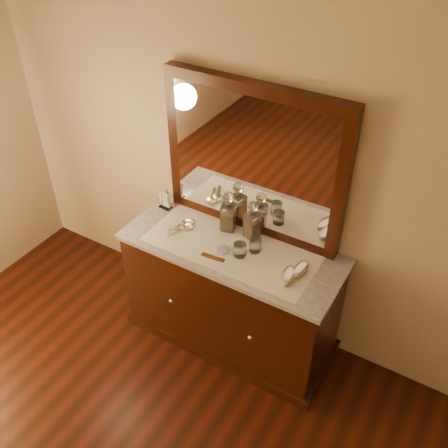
# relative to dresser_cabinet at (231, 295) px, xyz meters

# --- Properties ---
(dresser_cabinet) EXTENTS (1.40, 0.55, 0.82)m
(dresser_cabinet) POSITION_rel_dresser_cabinet_xyz_m (0.00, 0.00, 0.00)
(dresser_cabinet) COLOR black
(dresser_cabinet) RESTS_ON floor
(dresser_plinth) EXTENTS (1.46, 0.59, 0.08)m
(dresser_plinth) POSITION_rel_dresser_cabinet_xyz_m (0.00, 0.00, -0.37)
(dresser_plinth) COLOR black
(dresser_plinth) RESTS_ON floor
(knob_left) EXTENTS (0.04, 0.04, 0.04)m
(knob_left) POSITION_rel_dresser_cabinet_xyz_m (-0.30, -0.28, 0.04)
(knob_left) COLOR silver
(knob_left) RESTS_ON dresser_cabinet
(knob_right) EXTENTS (0.04, 0.04, 0.04)m
(knob_right) POSITION_rel_dresser_cabinet_xyz_m (0.30, -0.28, 0.04)
(knob_right) COLOR silver
(knob_right) RESTS_ON dresser_cabinet
(marble_top) EXTENTS (1.44, 0.59, 0.03)m
(marble_top) POSITION_rel_dresser_cabinet_xyz_m (0.00, 0.00, 0.42)
(marble_top) COLOR silver
(marble_top) RESTS_ON dresser_cabinet
(mirror_frame) EXTENTS (1.20, 0.08, 1.00)m
(mirror_frame) POSITION_rel_dresser_cabinet_xyz_m (0.00, 0.25, 0.94)
(mirror_frame) COLOR black
(mirror_frame) RESTS_ON marble_top
(mirror_glass) EXTENTS (1.06, 0.01, 0.86)m
(mirror_glass) POSITION_rel_dresser_cabinet_xyz_m (0.00, 0.21, 0.94)
(mirror_glass) COLOR white
(mirror_glass) RESTS_ON marble_top
(lace_runner) EXTENTS (1.10, 0.45, 0.00)m
(lace_runner) POSITION_rel_dresser_cabinet_xyz_m (0.00, -0.02, 0.44)
(lace_runner) COLOR white
(lace_runner) RESTS_ON marble_top
(pin_dish) EXTENTS (0.11, 0.11, 0.01)m
(pin_dish) POSITION_rel_dresser_cabinet_xyz_m (-0.03, -0.06, 0.45)
(pin_dish) COLOR silver
(pin_dish) RESTS_ON lace_runner
(comb) EXTENTS (0.16, 0.04, 0.01)m
(comb) POSITION_rel_dresser_cabinet_xyz_m (-0.05, -0.16, 0.45)
(comb) COLOR brown
(comb) RESTS_ON lace_runner
(napkin_rack) EXTENTS (0.09, 0.06, 0.14)m
(napkin_rack) POSITION_rel_dresser_cabinet_xyz_m (-0.61, 0.13, 0.49)
(napkin_rack) COLOR black
(napkin_rack) RESTS_ON marble_top
(decanter_left) EXTENTS (0.11, 0.11, 0.29)m
(decanter_left) POSITION_rel_dresser_cabinet_xyz_m (-0.11, 0.14, 0.56)
(decanter_left) COLOR #8C5314
(decanter_left) RESTS_ON lace_runner
(decanter_right) EXTENTS (0.11, 0.11, 0.28)m
(decanter_right) POSITION_rel_dresser_cabinet_xyz_m (0.06, 0.15, 0.55)
(decanter_right) COLOR #8C5314
(decanter_right) RESTS_ON lace_runner
(brush_near) EXTENTS (0.11, 0.18, 0.05)m
(brush_near) POSITION_rel_dresser_cabinet_xyz_m (0.43, -0.09, 0.47)
(brush_near) COLOR tan
(brush_near) RESTS_ON lace_runner
(brush_far) EXTENTS (0.08, 0.17, 0.05)m
(brush_far) POSITION_rel_dresser_cabinet_xyz_m (0.47, -0.00, 0.47)
(brush_far) COLOR tan
(brush_far) RESTS_ON lace_runner
(hand_mirror_outer) EXTENTS (0.12, 0.20, 0.02)m
(hand_mirror_outer) POSITION_rel_dresser_cabinet_xyz_m (-0.38, 0.04, 0.45)
(hand_mirror_outer) COLOR silver
(hand_mirror_outer) RESTS_ON lace_runner
(hand_mirror_inner) EXTENTS (0.13, 0.20, 0.02)m
(hand_mirror_inner) POSITION_rel_dresser_cabinet_xyz_m (-0.36, -0.01, 0.45)
(hand_mirror_inner) COLOR silver
(hand_mirror_inner) RESTS_ON lace_runner
(tumblers) EXTENTS (0.14, 0.17, 0.09)m
(tumblers) POSITION_rel_dresser_cabinet_xyz_m (0.11, -0.01, 0.49)
(tumblers) COLOR white
(tumblers) RESTS_ON lace_runner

